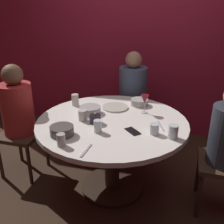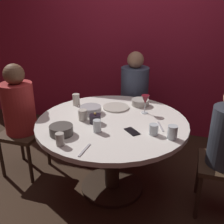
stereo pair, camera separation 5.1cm
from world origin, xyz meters
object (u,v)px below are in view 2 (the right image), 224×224
(bowl_serving_large, at_px, (91,110))
(candle_holder, at_px, (95,119))
(cup_near_candle, at_px, (83,115))
(seated_diner_left, at_px, (19,109))
(cup_center_front, at_px, (172,132))
(cell_phone, at_px, (132,131))
(cup_far_edge, at_px, (97,126))
(dinner_plate, at_px, (116,107))
(bowl_small_white, at_px, (140,102))
(dining_table, at_px, (112,135))
(seated_diner_back, at_px, (134,90))
(wine_glass, at_px, (145,100))
(bowl_salad_center, at_px, (61,130))
(cup_beside_wine, at_px, (154,129))
(cup_by_left_diner, at_px, (60,139))
(cup_by_right_diner, at_px, (76,100))

(bowl_serving_large, bearing_deg, candle_holder, -58.47)
(candle_holder, relative_size, cup_near_candle, 1.06)
(seated_diner_left, xyz_separation_m, cup_center_front, (1.50, -0.18, 0.06))
(cell_phone, height_order, cup_far_edge, cup_far_edge)
(seated_diner_left, xyz_separation_m, dinner_plate, (0.91, 0.29, 0.01))
(cup_near_candle, distance_m, cup_far_edge, 0.27)
(bowl_small_white, xyz_separation_m, cup_far_edge, (-0.21, -0.68, 0.02))
(dining_table, relative_size, cup_center_front, 12.51)
(seated_diner_back, xyz_separation_m, cup_center_front, (0.54, -1.07, 0.05))
(seated_diner_left, relative_size, cell_phone, 8.33)
(dining_table, height_order, seated_diner_back, seated_diner_back)
(wine_glass, distance_m, cup_near_candle, 0.59)
(bowl_salad_center, distance_m, cup_beside_wine, 0.72)
(cup_by_left_diner, bearing_deg, seated_diner_back, 80.72)
(cell_phone, relative_size, bowl_small_white, 0.80)
(dining_table, height_order, bowl_serving_large, bowl_serving_large)
(bowl_serving_large, xyz_separation_m, cup_by_left_diner, (0.01, -0.63, 0.02))
(wine_glass, relative_size, cup_near_candle, 1.88)
(dinner_plate, distance_m, cup_far_edge, 0.53)
(dining_table, relative_size, cup_by_left_diner, 13.98)
(cup_by_right_diner, distance_m, cup_center_front, 1.08)
(cup_by_left_diner, relative_size, cup_beside_wine, 1.12)
(bowl_salad_center, bearing_deg, seated_diner_left, 150.64)
(cup_by_right_diner, bearing_deg, cell_phone, -31.41)
(candle_holder, height_order, cup_by_right_diner, cup_by_right_diner)
(cell_phone, bearing_deg, cup_beside_wine, -42.54)
(dining_table, bearing_deg, cup_center_front, -18.54)
(wine_glass, distance_m, cup_center_front, 0.53)
(cell_phone, distance_m, cup_far_edge, 0.28)
(candle_holder, relative_size, wine_glass, 0.56)
(cup_center_front, bearing_deg, bowl_serving_large, 160.08)
(cup_near_candle, bearing_deg, cup_by_left_diner, -87.68)
(seated_diner_back, xyz_separation_m, candle_holder, (-0.12, -0.98, 0.04))
(bowl_serving_large, distance_m, bowl_salad_center, 0.48)
(candle_holder, relative_size, cup_by_right_diner, 0.86)
(bowl_salad_center, bearing_deg, dining_table, 51.00)
(wine_glass, height_order, cell_phone, wine_glass)
(bowl_serving_large, relative_size, cup_by_right_diner, 1.72)
(cup_by_right_diner, bearing_deg, dinner_plate, 5.55)
(seated_diner_back, distance_m, cup_by_left_diner, 1.43)
(wine_glass, height_order, bowl_salad_center, wine_glass)
(wine_glass, bearing_deg, candle_holder, -136.85)
(bowl_salad_center, distance_m, cup_by_right_diner, 0.64)
(dining_table, distance_m, cup_far_edge, 0.32)
(bowl_serving_large, bearing_deg, cup_by_left_diner, -88.95)
(cup_center_front, bearing_deg, dinner_plate, 141.41)
(bowl_serving_large, relative_size, cup_beside_wine, 2.34)
(candle_holder, height_order, dinner_plate, candle_holder)
(cup_center_front, height_order, cup_beside_wine, cup_center_front)
(dinner_plate, relative_size, bowl_salad_center, 1.39)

